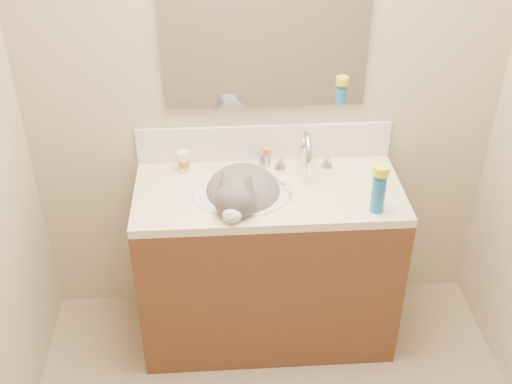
{
  "coord_description": "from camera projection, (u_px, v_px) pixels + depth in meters",
  "views": [
    {
      "loc": [
        -0.21,
        -1.41,
        2.43
      ],
      "look_at": [
        -0.06,
        0.92,
        0.88
      ],
      "focal_mm": 45.0,
      "sensor_mm": 36.0,
      "label": 1
    }
  ],
  "objects": [
    {
      "name": "room_shell",
      "position": [
        301.0,
        193.0,
        1.7
      ],
      "size": [
        2.24,
        2.54,
        2.52
      ],
      "color": "tan",
      "rests_on": "ground"
    },
    {
      "name": "vanity_cabinet",
      "position": [
        268.0,
        266.0,
        3.11
      ],
      "size": [
        1.2,
        0.55,
        0.82
      ],
      "primitive_type": "cube",
      "color": "#542F1C",
      "rests_on": "ground"
    },
    {
      "name": "counter_slab",
      "position": [
        269.0,
        193.0,
        2.87
      ],
      "size": [
        1.2,
        0.55,
        0.04
      ],
      "primitive_type": "cube",
      "color": "beige",
      "rests_on": "vanity_cabinet"
    },
    {
      "name": "basin",
      "position": [
        242.0,
        207.0,
        2.87
      ],
      "size": [
        0.45,
        0.36,
        0.14
      ],
      "primitive_type": "ellipsoid",
      "color": "silver",
      "rests_on": "vanity_cabinet"
    },
    {
      "name": "faucet",
      "position": [
        306.0,
        156.0,
        2.94
      ],
      "size": [
        0.28,
        0.2,
        0.21
      ],
      "color": "silver",
      "rests_on": "counter_slab"
    },
    {
      "name": "cat",
      "position": [
        242.0,
        197.0,
        2.83
      ],
      "size": [
        0.42,
        0.51,
        0.35
      ],
      "rotation": [
        0.0,
        0.0,
        -0.23
      ],
      "color": "#4F4C4E",
      "rests_on": "basin"
    },
    {
      "name": "backsplash",
      "position": [
        264.0,
        143.0,
        3.03
      ],
      "size": [
        1.2,
        0.02,
        0.18
      ],
      "primitive_type": "cube",
      "color": "silver",
      "rests_on": "counter_slab"
    },
    {
      "name": "mirror",
      "position": [
        265.0,
        20.0,
        2.7
      ],
      "size": [
        0.9,
        0.02,
        0.8
      ],
      "primitive_type": "cube",
      "color": "white",
      "rests_on": "room_shell"
    },
    {
      "name": "pill_bottle",
      "position": [
        184.0,
        161.0,
        2.96
      ],
      "size": [
        0.06,
        0.06,
        0.1
      ],
      "primitive_type": "cylinder",
      "rotation": [
        0.0,
        0.0,
        0.17
      ],
      "color": "silver",
      "rests_on": "counter_slab"
    },
    {
      "name": "pill_label",
      "position": [
        184.0,
        163.0,
        2.97
      ],
      "size": [
        0.06,
        0.06,
        0.04
      ],
      "primitive_type": "cylinder",
      "rotation": [
        0.0,
        0.0,
        0.17
      ],
      "color": "orange",
      "rests_on": "pill_bottle"
    },
    {
      "name": "silver_jar",
      "position": [
        264.0,
        159.0,
        3.01
      ],
      "size": [
        0.06,
        0.06,
        0.06
      ],
      "primitive_type": "cylinder",
      "rotation": [
        0.0,
        0.0,
        -0.12
      ],
      "color": "#B7B7BC",
      "rests_on": "counter_slab"
    },
    {
      "name": "amber_bottle",
      "position": [
        266.0,
        157.0,
        3.0
      ],
      "size": [
        0.05,
        0.05,
        0.1
      ],
      "primitive_type": "cylinder",
      "rotation": [
        0.0,
        0.0,
        0.27
      ],
      "color": "orange",
      "rests_on": "counter_slab"
    },
    {
      "name": "toothbrush",
      "position": [
        283.0,
        185.0,
        2.88
      ],
      "size": [
        0.06,
        0.15,
        0.01
      ],
      "primitive_type": "cube",
      "rotation": [
        0.0,
        0.0,
        0.32
      ],
      "color": "silver",
      "rests_on": "counter_slab"
    },
    {
      "name": "toothbrush_head",
      "position": [
        283.0,
        184.0,
        2.88
      ],
      "size": [
        0.02,
        0.03,
        0.02
      ],
      "primitive_type": "cube",
      "rotation": [
        0.0,
        0.0,
        0.32
      ],
      "color": "#5E9AC9",
      "rests_on": "counter_slab"
    },
    {
      "name": "spray_can",
      "position": [
        378.0,
        195.0,
        2.68
      ],
      "size": [
        0.07,
        0.07,
        0.16
      ],
      "primitive_type": "cylinder",
      "rotation": [
        0.0,
        0.0,
        -0.14
      ],
      "color": "blue",
      "rests_on": "counter_slab"
    },
    {
      "name": "spray_cap",
      "position": [
        381.0,
        170.0,
        2.61
      ],
      "size": [
        0.07,
        0.07,
        0.04
      ],
      "primitive_type": "cylinder",
      "rotation": [
        0.0,
        0.0,
        -0.14
      ],
      "color": "#E4F319",
      "rests_on": "spray_can"
    }
  ]
}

